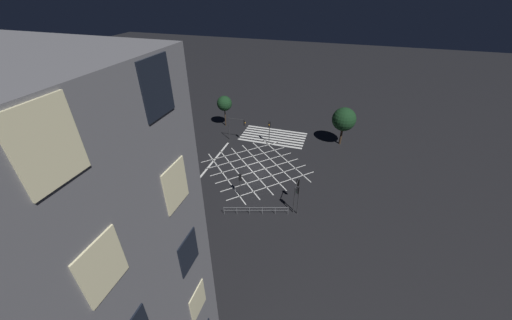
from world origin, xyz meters
The scene contains 13 objects.
ground_plane centered at (0.00, 0.00, 0.00)m, with size 200.00×200.00×0.00m, color black.
road_markings centered at (0.34, -6.00, 0.00)m, with size 16.56×21.26×0.01m.
traffic_light_se_main centered at (5.33, -6.80, 3.03)m, with size 3.06×0.36×4.08m.
traffic_light_nw_cross centered at (-7.03, 6.66, 2.65)m, with size 0.36×2.16×3.63m.
traffic_light_ne_cross centered at (7.26, 6.89, 2.78)m, with size 0.36×0.39×3.89m.
traffic_light_median_south centered at (0.12, -7.58, 2.76)m, with size 0.36×0.39×3.86m.
traffic_light_median_north centered at (-0.10, 6.75, 2.40)m, with size 0.36×0.39×3.36m.
traffic_light_nw_main centered at (-7.41, 7.86, 2.81)m, with size 0.39×0.36×3.93m.
street_lamp_east centered at (14.01, -6.51, 6.17)m, with size 0.43×0.43×9.79m.
street_lamp_west centered at (9.79, 8.91, 7.45)m, with size 0.63×0.63×9.84m.
street_tree_near centered at (9.61, -11.65, 4.33)m, with size 2.69×2.69×5.70m.
street_tree_far centered at (-11.23, -10.85, 4.41)m, with size 3.75×3.75×6.31m.
pedestrian_railing centered at (-2.96, 9.41, 0.67)m, with size 7.15×2.28×1.05m.
Camera 1 is at (-10.36, 32.95, 23.24)m, focal length 20.00 mm.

